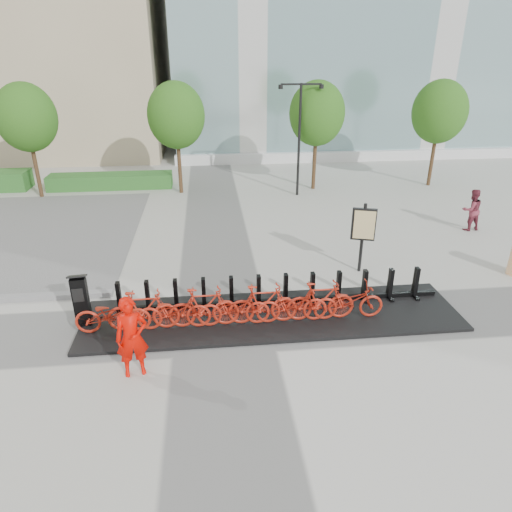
{
  "coord_description": "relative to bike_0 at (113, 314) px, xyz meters",
  "views": [
    {
      "loc": [
        -0.21,
        -9.67,
        6.26
      ],
      "look_at": [
        1.0,
        1.5,
        1.2
      ],
      "focal_mm": 32.0,
      "sensor_mm": 36.0,
      "label": 1
    }
  ],
  "objects": [
    {
      "name": "ground",
      "position": [
        2.6,
        0.05,
        -0.55
      ],
      "size": [
        120.0,
        120.0,
        0.0
      ],
      "primitive_type": "plane",
      "color": "#B6B4AC"
    },
    {
      "name": "hedge_b",
      "position": [
        -2.4,
        13.25,
        -0.2
      ],
      "size": [
        6.0,
        1.2,
        0.7
      ],
      "primitive_type": "cube",
      "color": "#2B7724",
      "rests_on": "ground"
    },
    {
      "name": "tree_0",
      "position": [
        -5.4,
        12.05,
        3.04
      ],
      "size": [
        2.6,
        2.6,
        5.1
      ],
      "color": "brown",
      "rests_on": "ground"
    },
    {
      "name": "tree_1",
      "position": [
        1.1,
        12.05,
        3.04
      ],
      "size": [
        2.6,
        2.6,
        5.1
      ],
      "color": "brown",
      "rests_on": "ground"
    },
    {
      "name": "tree_2",
      "position": [
        7.6,
        12.05,
        3.04
      ],
      "size": [
        2.6,
        2.6,
        5.1
      ],
      "color": "brown",
      "rests_on": "ground"
    },
    {
      "name": "tree_3",
      "position": [
        13.6,
        12.05,
        3.04
      ],
      "size": [
        2.6,
        2.6,
        5.1
      ],
      "color": "brown",
      "rests_on": "ground"
    },
    {
      "name": "streetlamp",
      "position": [
        6.6,
        11.05,
        2.59
      ],
      "size": [
        2.0,
        0.2,
        5.0
      ],
      "color": "black",
      "rests_on": "ground"
    },
    {
      "name": "dock_pad",
      "position": [
        3.9,
        0.35,
        -0.51
      ],
      "size": [
        9.6,
        2.4,
        0.08
      ],
      "primitive_type": "cube",
      "color": "black",
      "rests_on": "ground"
    },
    {
      "name": "dock_rail_posts",
      "position": [
        3.96,
        0.82,
        -0.04
      ],
      "size": [
        8.02,
        0.5,
        0.85
      ],
      "primitive_type": null,
      "color": "black",
      "rests_on": "dock_pad"
    },
    {
      "name": "bike_0",
      "position": [
        0.0,
        0.0,
        0.0
      ],
      "size": [
        1.78,
        0.62,
        0.94
      ],
      "primitive_type": "imported",
      "rotation": [
        0.0,
        0.0,
        1.57
      ],
      "color": "#AC2211",
      "rests_on": "dock_pad"
    },
    {
      "name": "bike_1",
      "position": [
        0.72,
        0.0,
        0.05
      ],
      "size": [
        1.73,
        0.49,
        1.04
      ],
      "primitive_type": "imported",
      "rotation": [
        0.0,
        0.0,
        1.57
      ],
      "color": "#AC2211",
      "rests_on": "dock_pad"
    },
    {
      "name": "bike_2",
      "position": [
        1.44,
        0.0,
        0.0
      ],
      "size": [
        1.78,
        0.62,
        0.94
      ],
      "primitive_type": "imported",
      "rotation": [
        0.0,
        0.0,
        1.57
      ],
      "color": "#AC2211",
      "rests_on": "dock_pad"
    },
    {
      "name": "bike_3",
      "position": [
        2.16,
        0.0,
        0.05
      ],
      "size": [
        1.73,
        0.49,
        1.04
      ],
      "primitive_type": "imported",
      "rotation": [
        0.0,
        0.0,
        1.57
      ],
      "color": "#AC2211",
      "rests_on": "dock_pad"
    },
    {
      "name": "bike_4",
      "position": [
        2.88,
        0.0,
        0.0
      ],
      "size": [
        1.78,
        0.62,
        0.94
      ],
      "primitive_type": "imported",
      "rotation": [
        0.0,
        0.0,
        1.57
      ],
      "color": "#AC2211",
      "rests_on": "dock_pad"
    },
    {
      "name": "bike_5",
      "position": [
        3.6,
        0.0,
        0.05
      ],
      "size": [
        1.73,
        0.49,
        1.04
      ],
      "primitive_type": "imported",
      "rotation": [
        0.0,
        0.0,
        1.57
      ],
      "color": "#AC2211",
      "rests_on": "dock_pad"
    },
    {
      "name": "bike_6",
      "position": [
        4.32,
        0.0,
        0.0
      ],
      "size": [
        1.78,
        0.62,
        0.94
      ],
      "primitive_type": "imported",
      "rotation": [
        0.0,
        0.0,
        1.57
      ],
      "color": "#AC2211",
      "rests_on": "dock_pad"
    },
    {
      "name": "bike_7",
      "position": [
        5.04,
        0.0,
        0.05
      ],
      "size": [
        1.73,
        0.49,
        1.04
      ],
      "primitive_type": "imported",
      "rotation": [
        0.0,
        0.0,
        1.57
      ],
      "color": "#AC2211",
      "rests_on": "dock_pad"
    },
    {
      "name": "bike_8",
      "position": [
        5.76,
        0.0,
        0.0
      ],
      "size": [
        1.78,
        0.62,
        0.94
      ],
      "primitive_type": "imported",
      "rotation": [
        0.0,
        0.0,
        1.57
      ],
      "color": "#AC2211",
      "rests_on": "dock_pad"
    },
    {
      "name": "kiosk",
      "position": [
        -0.8,
        0.43,
        0.2
      ],
      "size": [
        0.46,
        0.4,
        1.39
      ],
      "rotation": [
        0.0,
        0.0,
        0.11
      ],
      "color": "black",
      "rests_on": "dock_pad"
    },
    {
      "name": "worker_red",
      "position": [
        0.7,
        -1.56,
        0.35
      ],
      "size": [
        0.74,
        0.57,
        1.8
      ],
      "primitive_type": "imported",
      "rotation": [
        0.0,
        0.0,
        0.24
      ],
      "color": "#DC0A00",
      "rests_on": "ground"
    },
    {
      "name": "pedestrian",
      "position": [
        12.24,
        5.78,
        0.25
      ],
      "size": [
        0.84,
        0.69,
        1.59
      ],
      "primitive_type": "imported",
      "rotation": [
        0.0,
        0.0,
        3.26
      ],
      "color": "maroon",
      "rests_on": "ground"
    },
    {
      "name": "map_sign",
      "position": [
        6.96,
        2.73,
        0.9
      ],
      "size": [
        0.71,
        0.31,
        2.19
      ],
      "rotation": [
        0.0,
        0.0,
        -0.3
      ],
      "color": "black",
      "rests_on": "ground"
    }
  ]
}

